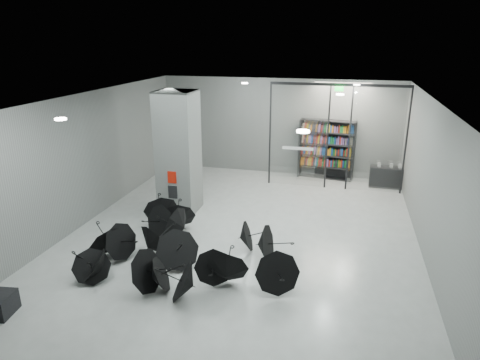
% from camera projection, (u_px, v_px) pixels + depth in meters
% --- Properties ---
extents(room, '(14.00, 14.02, 4.01)m').
position_uv_depth(room, '(237.00, 146.00, 11.27)').
color(room, gray).
rests_on(room, ground).
extents(column, '(1.20, 1.20, 4.00)m').
position_uv_depth(column, '(178.00, 153.00, 13.95)').
color(column, slate).
rests_on(column, ground).
extents(fire_cabinet, '(0.28, 0.04, 0.38)m').
position_uv_depth(fire_cabinet, '(172.00, 177.00, 13.59)').
color(fire_cabinet, '#A50A07').
rests_on(fire_cabinet, column).
extents(info_panel, '(0.30, 0.03, 0.42)m').
position_uv_depth(info_panel, '(173.00, 192.00, 13.75)').
color(info_panel, black).
rests_on(info_panel, column).
extents(exit_sign, '(0.30, 0.06, 0.15)m').
position_uv_depth(exit_sign, '(339.00, 89.00, 15.28)').
color(exit_sign, '#0CE533').
rests_on(exit_sign, room).
extents(glass_partition, '(5.06, 0.08, 4.00)m').
position_uv_depth(glass_partition, '(336.00, 133.00, 15.98)').
color(glass_partition, silver).
rests_on(glass_partition, ground).
extents(bookshelf, '(2.25, 0.78, 2.42)m').
position_uv_depth(bookshelf, '(327.00, 149.00, 17.52)').
color(bookshelf, black).
rests_on(bookshelf, ground).
extents(shop_counter, '(1.37, 0.59, 0.81)m').
position_uv_depth(shop_counter, '(388.00, 177.00, 16.66)').
color(shop_counter, black).
rests_on(shop_counter, ground).
extents(umbrella_cluster, '(5.84, 4.77, 1.33)m').
position_uv_depth(umbrella_cluster, '(175.00, 252.00, 11.04)').
color(umbrella_cluster, black).
rests_on(umbrella_cluster, ground).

